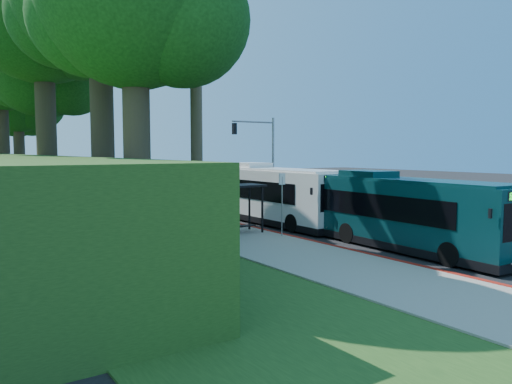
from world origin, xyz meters
TOP-DOWN VIEW (x-y plane):
  - ground at (0.00, 0.00)m, footprint 140.00×140.00m
  - sidewalk at (-7.30, 0.00)m, footprint 4.50×70.00m
  - red_curb at (-5.00, -4.00)m, footprint 0.25×30.00m
  - grass_verge at (-13.00, 5.00)m, footprint 8.00×70.00m
  - bus_shelter at (-7.26, -2.86)m, footprint 3.20×1.51m
  - stop_sign_pole at (-5.40, -5.00)m, footprint 0.35×0.06m
  - traffic_signal_pole at (3.78, 10.00)m, footprint 4.10×0.30m
  - tree_0 at (-12.40, -0.02)m, footprint 8.40×8.00m
  - tree_1 at (-13.37, 7.98)m, footprint 10.50×10.00m
  - tree_2 at (-11.89, 15.98)m, footprint 8.82×8.40m
  - tree_3 at (-13.88, 23.98)m, footprint 10.08×9.60m
  - tree_4 at (-11.40, 31.98)m, footprint 8.40×8.00m
  - tree_5 at (-10.41, 39.99)m, footprint 7.35×7.00m
  - tree_6 at (-12.91, -6.01)m, footprint 7.56×7.20m
  - white_bus at (-2.81, -0.04)m, footprint 2.62×11.80m
  - teal_bus at (-2.60, -9.60)m, footprint 2.88×11.27m
  - pickup at (1.51, 2.74)m, footprint 3.18×5.93m

SIDE VIEW (x-z plane):
  - ground at x=0.00m, z-range 0.00..0.00m
  - grass_verge at x=-13.00m, z-range 0.00..0.06m
  - sidewalk at x=-7.30m, z-range 0.00..0.12m
  - red_curb at x=-5.00m, z-range 0.00..0.13m
  - pickup at x=1.51m, z-range 0.00..1.58m
  - teal_bus at x=-2.60m, z-range -0.04..3.29m
  - white_bus at x=-2.81m, z-range -0.04..3.47m
  - bus_shelter at x=-7.26m, z-range 0.53..3.08m
  - stop_sign_pole at x=-5.40m, z-range 0.50..3.67m
  - traffic_signal_pole at x=3.78m, z-range 0.92..7.92m
  - tree_5 at x=-10.41m, z-range 2.53..15.39m
  - tree_6 at x=-12.91m, z-range 2.84..16.58m
  - tree_4 at x=-11.40m, z-range 2.66..16.80m
  - tree_2 at x=-11.89m, z-range 2.92..18.04m
  - tree_0 at x=-12.40m, z-range 3.35..19.05m
  - tree_3 at x=-13.88m, z-range 3.34..20.62m
  - tree_1 at x=-13.37m, z-range 3.60..21.86m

